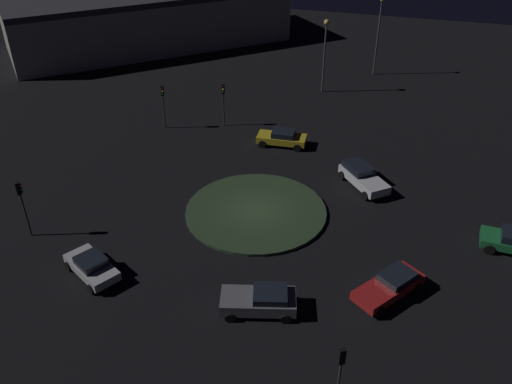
{
  "coord_description": "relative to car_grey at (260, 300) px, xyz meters",
  "views": [
    {
      "loc": [
        30.39,
        9.13,
        22.05
      ],
      "look_at": [
        0.0,
        0.0,
        1.75
      ],
      "focal_mm": 37.28,
      "sensor_mm": 36.0,
      "label": 1
    }
  ],
  "objects": [
    {
      "name": "streetlamp_west",
      "position": [
        -33.54,
        -2.79,
        4.72
      ],
      "size": [
        0.6,
        0.6,
        7.78
      ],
      "color": "#4C4C51",
      "rests_on": "ground_plane"
    },
    {
      "name": "car_yellow",
      "position": [
        -20.08,
        -3.87,
        -0.03
      ],
      "size": [
        2.27,
        4.42,
        1.38
      ],
      "rotation": [
        0.0,
        0.0,
        1.64
      ],
      "color": "gold",
      "rests_on": "ground_plane"
    },
    {
      "name": "streetlamp_west_near",
      "position": [
        -40.61,
        1.99,
        4.73
      ],
      "size": [
        0.49,
        0.49,
        8.74
      ],
      "color": "#4C4C51",
      "rests_on": "ground_plane"
    },
    {
      "name": "traffic_light_southwest_near",
      "position": [
        -20.28,
        -15.29,
        2.22
      ],
      "size": [
        0.38,
        0.39,
        4.18
      ],
      "rotation": [
        0.0,
        0.0,
        0.84
      ],
      "color": "#2D2D2D",
      "rests_on": "ground_plane"
    },
    {
      "name": "car_silver",
      "position": [
        0.08,
        -10.75,
        -0.05
      ],
      "size": [
        3.49,
        4.3,
        1.37
      ],
      "rotation": [
        0.0,
        0.0,
        4.19
      ],
      "color": "silver",
      "rests_on": "ground_plane"
    },
    {
      "name": "roundabout_island",
      "position": [
        -9.31,
        -3.05,
        -0.64
      ],
      "size": [
        10.22,
        10.22,
        0.22
      ],
      "primitive_type": "cylinder",
      "color": "#2D4228",
      "rests_on": "ground_plane"
    },
    {
      "name": "traffic_light_northeast",
      "position": [
        4.79,
        5.15,
        1.93
      ],
      "size": [
        0.4,
        0.37,
        3.75
      ],
      "rotation": [
        0.0,
        0.0,
        -2.61
      ],
      "color": "#2D2D2D",
      "rests_on": "ground_plane"
    },
    {
      "name": "store_building",
      "position": [
        -44.12,
        -28.67,
        2.72
      ],
      "size": [
        35.07,
        35.94,
        6.95
      ],
      "rotation": [
        0.0,
        0.0,
        5.47
      ],
      "color": "#ADA893",
      "rests_on": "ground_plane"
    },
    {
      "name": "car_grey",
      "position": [
        0.0,
        0.0,
        0.0
      ],
      "size": [
        2.99,
        4.6,
        1.45
      ],
      "rotation": [
        0.0,
        0.0,
        -1.31
      ],
      "color": "slate",
      "rests_on": "ground_plane"
    },
    {
      "name": "traffic_light_southwest",
      "position": [
        -22.4,
        -10.16,
        2.19
      ],
      "size": [
        0.4,
        0.37,
        4.14
      ],
      "rotation": [
        0.0,
        0.0,
        0.5
      ],
      "color": "#2D2D2D",
      "rests_on": "ground_plane"
    },
    {
      "name": "car_white",
      "position": [
        -15.26,
        3.83,
        0.05
      ],
      "size": [
        4.66,
        4.36,
        1.51
      ],
      "rotation": [
        0.0,
        0.0,
        0.71
      ],
      "color": "white",
      "rests_on": "ground_plane"
    },
    {
      "name": "car_red",
      "position": [
        -3.44,
        6.92,
        -0.06
      ],
      "size": [
        4.74,
        4.12,
        1.32
      ],
      "rotation": [
        0.0,
        0.0,
        -0.63
      ],
      "color": "red",
      "rests_on": "ground_plane"
    },
    {
      "name": "traffic_light_southeast",
      "position": [
        -2.26,
        -16.92,
        2.26
      ],
      "size": [
        0.37,
        0.4,
        4.24
      ],
      "rotation": [
        0.0,
        0.0,
        2.04
      ],
      "color": "#2D2D2D",
      "rests_on": "ground_plane"
    },
    {
      "name": "ground_plane",
      "position": [
        -9.31,
        -3.05,
        -0.75
      ],
      "size": [
        117.5,
        117.5,
        0.0
      ],
      "primitive_type": "plane",
      "color": "black"
    }
  ]
}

